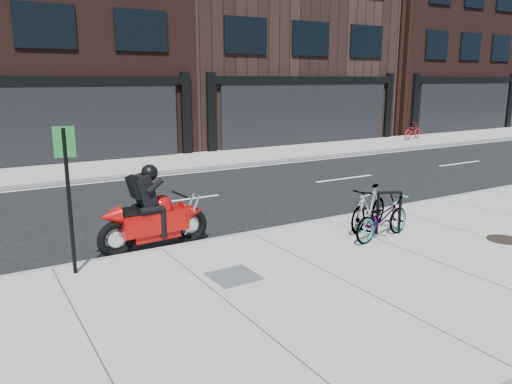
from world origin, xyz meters
TOP-DOWN VIEW (x-y plane):
  - ground at (0.00, 0.00)m, footprint 120.00×120.00m
  - sidewalk_near at (0.00, -5.00)m, footprint 60.00×6.00m
  - sidewalk_far at (0.00, 7.75)m, footprint 60.00×3.50m
  - building_mideast at (10.00, 14.50)m, footprint 12.00×10.00m
  - building_east at (22.00, 14.50)m, footprint 10.00×10.00m
  - bike_rack at (2.45, -3.51)m, footprint 0.51×0.26m
  - bicycle_front at (2.10, -3.67)m, footprint 1.74×0.85m
  - bicycle_rear at (2.33, -3.04)m, footprint 1.64×0.98m
  - motorcycle at (-1.90, -1.59)m, footprint 2.33×0.59m
  - bicycle_far at (15.86, 7.98)m, footprint 1.79×1.04m
  - manhole_cover at (4.18, -5.03)m, footprint 0.86×0.86m
  - utility_grate at (-1.47, -3.91)m, footprint 0.77×0.77m
  - sign_post at (-3.69, -2.40)m, footprint 0.33×0.10m

SIDE VIEW (x-z plane):
  - ground at x=0.00m, z-range 0.00..0.00m
  - sidewalk_near at x=0.00m, z-range 0.00..0.13m
  - sidewalk_far at x=0.00m, z-range 0.00..0.13m
  - manhole_cover at x=4.18m, z-range 0.13..0.15m
  - utility_grate at x=-1.47m, z-range 0.13..0.15m
  - bicycle_front at x=2.10m, z-range 0.13..1.00m
  - bicycle_far at x=15.86m, z-range 0.13..1.02m
  - bicycle_rear at x=2.33m, z-range 0.13..1.08m
  - bike_rack at x=2.45m, z-range 0.21..1.14m
  - motorcycle at x=-1.90m, z-range -0.16..1.58m
  - sign_post at x=-3.69m, z-range 0.37..2.84m
  - building_mideast at x=10.00m, z-range 0.00..12.50m
  - building_east at x=22.00m, z-range 0.00..13.00m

